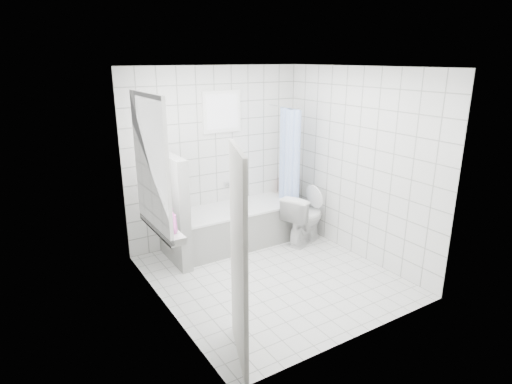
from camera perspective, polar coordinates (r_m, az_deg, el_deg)
ground at (r=5.64m, az=2.07°, el=-11.13°), size 3.00×3.00×0.00m
ceiling at (r=4.95m, az=2.41°, el=16.33°), size 3.00×3.00×0.00m
wall_back at (r=6.40m, az=-5.35°, el=4.79°), size 2.80×0.02×2.60m
wall_front at (r=4.05m, az=14.21°, el=-3.27°), size 2.80×0.02×2.60m
wall_left at (r=4.54m, az=-12.58°, el=-0.90°), size 0.02×3.00×2.60m
wall_right at (r=6.02m, az=13.36°, el=3.57°), size 0.02×3.00×2.60m
window_left at (r=4.75m, az=-13.54°, el=3.61°), size 0.01×0.90×1.40m
window_back at (r=6.29m, az=-4.50°, el=10.61°), size 0.50×0.01×0.50m
window_sill at (r=4.98m, az=-12.45°, el=-4.60°), size 0.18×1.02×0.08m
door at (r=3.82m, az=-2.32°, el=-8.92°), size 0.33×0.76×2.00m
bathtub at (r=6.43m, az=-2.79°, el=-4.53°), size 1.82×0.77×0.58m
partition_wall at (r=5.84m, az=-11.00°, el=-2.33°), size 0.15×0.85×1.50m
tiled_ledge at (r=7.19m, az=3.93°, el=-2.24°), size 0.40×0.24×0.55m
toilet at (r=6.51m, az=6.45°, el=-3.46°), size 0.85×0.67×0.77m
curtain_rod at (r=6.43m, az=3.85°, el=11.22°), size 0.02×0.80×0.02m
shower_curtain at (r=6.49m, az=4.36°, el=3.18°), size 0.14×0.48×1.78m
tub_faucet at (r=6.57m, az=-3.53°, el=1.11°), size 0.18×0.06×0.06m
sill_bottles at (r=4.93m, az=-12.48°, el=-2.71°), size 0.17×0.72×0.32m
ledge_bottles at (r=7.06m, az=4.08°, el=0.69°), size 0.20×0.18×0.26m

